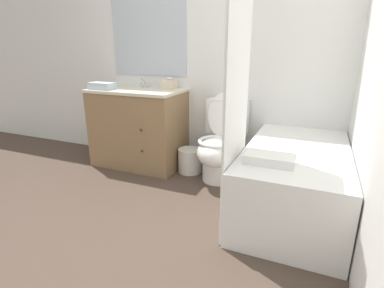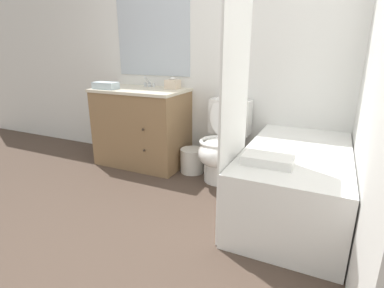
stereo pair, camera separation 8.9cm
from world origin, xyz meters
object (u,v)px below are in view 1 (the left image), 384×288
vanity_cabinet (139,127)px  bath_towel_folded (270,159)px  sink_faucet (145,84)px  tissue_box (170,84)px  hand_towel_folded (102,86)px  bathtub (294,180)px  wastebasket (190,160)px  toilet (220,145)px

vanity_cabinet → bath_towel_folded: 1.76m
sink_faucet → tissue_box: (0.31, -0.02, 0.02)m
vanity_cabinet → hand_towel_folded: 0.58m
bathtub → tissue_box: size_ratio=10.25×
bathtub → bath_towel_folded: 0.51m
vanity_cabinet → bath_towel_folded: vanity_cabinet is taller
wastebasket → hand_towel_folded: size_ratio=0.97×
toilet → bath_towel_folded: toilet is taller
hand_towel_folded → bath_towel_folded: size_ratio=0.81×
vanity_cabinet → bathtub: size_ratio=0.70×
sink_faucet → bath_towel_folded: size_ratio=0.43×
wastebasket → tissue_box: size_ratio=1.87×
tissue_box → hand_towel_folded: bearing=-152.6°
bath_towel_folded → tissue_box: bearing=142.2°
toilet → tissue_box: (-0.65, 0.20, 0.54)m
toilet → hand_towel_folded: (-1.29, -0.13, 0.53)m
sink_faucet → tissue_box: size_ratio=1.04×
toilet → vanity_cabinet: bearing=177.2°
sink_faucet → wastebasket: 1.00m
sink_faucet → bathtub: (1.70, -0.59, -0.62)m
vanity_cabinet → sink_faucet: (-0.00, 0.17, 0.45)m
bathtub → wastebasket: bearing=159.5°
vanity_cabinet → bathtub: bearing=-13.6°
sink_faucet → hand_towel_folded: bearing=-132.8°
sink_faucet → toilet: size_ratio=0.17×
bathtub → hand_towel_folded: hand_towel_folded is taller
vanity_cabinet → tissue_box: 0.59m
sink_faucet → wastebasket: size_ratio=0.56×
toilet → hand_towel_folded: size_ratio=3.25×
wastebasket → hand_towel_folded: hand_towel_folded is taller
vanity_cabinet → toilet: bearing=-2.8°
vanity_cabinet → bath_towel_folded: (1.56, -0.81, 0.13)m
tissue_box → bath_towel_folded: tissue_box is taller
wastebasket → tissue_box: (-0.31, 0.16, 0.77)m
wastebasket → hand_towel_folded: 1.22m
sink_faucet → bathtub: sink_faucet is taller
toilet → bathtub: 0.83m
hand_towel_folded → sink_faucet: bearing=47.2°
bath_towel_folded → bathtub: bearing=69.4°
sink_faucet → hand_towel_folded: size_ratio=0.54×
toilet → tissue_box: 0.87m
toilet → bath_towel_folded: size_ratio=2.62×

